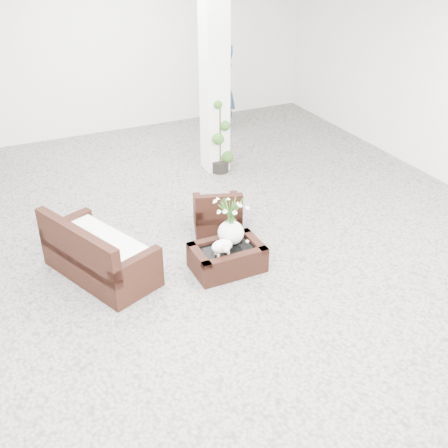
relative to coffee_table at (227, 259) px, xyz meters
name	(u,v)px	position (x,y,z in m)	size (l,w,h in m)	color
ground	(221,261)	(0.00, 0.20, -0.16)	(11.00, 11.00, 0.00)	gray
column	(214,71)	(1.20, 3.00, 1.59)	(0.40, 0.40, 3.50)	white
coffee_table	(227,259)	(0.00, 0.00, 0.00)	(0.90, 0.60, 0.31)	#33170F
sheep_figurine	(222,247)	(-0.12, -0.10, 0.26)	(0.28, 0.23, 0.21)	white
planter_narcissus	(231,216)	(0.10, 0.10, 0.56)	(0.44, 0.44, 0.80)	white
tealight	(247,241)	(0.30, 0.02, 0.17)	(0.04, 0.04, 0.03)	white
armchair	(217,209)	(0.30, 0.96, 0.19)	(0.66, 0.63, 0.70)	#33170F
loveseat	(100,247)	(-1.50, 0.58, 0.25)	(1.54, 0.74, 0.82)	#33170F
topiary	(220,137)	(1.21, 2.81, 0.49)	(0.34, 0.34, 1.29)	#2A511A
shopper	(224,89)	(2.20, 4.73, 0.73)	(0.64, 0.42, 1.76)	navy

